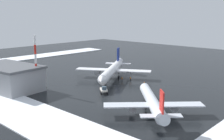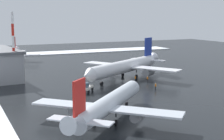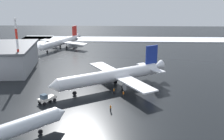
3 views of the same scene
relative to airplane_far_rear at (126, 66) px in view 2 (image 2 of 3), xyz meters
The scene contains 10 objects.
ground_plane 10.58m from the airplane_far_rear, 151.27° to the left, with size 240.00×240.00×0.00m, color black.
snow_bank_left 75.92m from the airplane_far_rear, behind, with size 14.00×116.00×0.30m, color white.
airplane_far_rear is the anchor object (origin of this frame).
airplane_distant_tail 58.66m from the airplane_far_rear, 153.33° to the right, with size 29.12×24.78×9.26m.
airplane_foreground_jet 40.59m from the airplane_far_rear, 31.45° to the right, with size 25.13×25.24×9.55m.
pushback_tug 20.57m from the airplane_far_rear, 54.96° to the right, with size 4.97×4.59×2.50m.
ground_crew_near_tug 16.54m from the airplane_far_rear, ahead, with size 0.36×0.36×1.71m.
ground_crew_mid_apron 5.70m from the airplane_far_rear, ahead, with size 0.36×0.36×1.71m.
ground_crew_beside_wing 8.29m from the airplane_far_rear, 23.77° to the left, with size 0.36×0.36×1.71m.
antenna_mast 31.81m from the airplane_far_rear, 104.36° to the right, with size 0.70×0.70×19.42m.
Camera 2 is at (96.24, -50.11, 18.47)m, focal length 55.00 mm.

